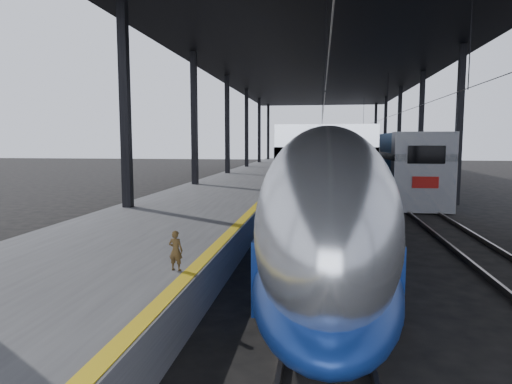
# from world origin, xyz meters

# --- Properties ---
(ground) EXTENTS (160.00, 160.00, 0.00)m
(ground) POSITION_xyz_m (0.00, 0.00, 0.00)
(ground) COLOR black
(ground) RESTS_ON ground
(platform) EXTENTS (6.00, 80.00, 1.00)m
(platform) POSITION_xyz_m (-3.50, 20.00, 0.50)
(platform) COLOR #4C4C4F
(platform) RESTS_ON ground
(yellow_strip) EXTENTS (0.30, 80.00, 0.01)m
(yellow_strip) POSITION_xyz_m (-0.70, 20.00, 1.00)
(yellow_strip) COLOR yellow
(yellow_strip) RESTS_ON platform
(rails) EXTENTS (6.52, 80.00, 0.16)m
(rails) POSITION_xyz_m (4.50, 20.00, 0.08)
(rails) COLOR slate
(rails) RESTS_ON ground
(canopy) EXTENTS (18.00, 75.00, 9.47)m
(canopy) POSITION_xyz_m (1.90, 20.00, 9.12)
(canopy) COLOR black
(canopy) RESTS_ON ground
(tgv_train) EXTENTS (2.85, 65.20, 4.08)m
(tgv_train) POSITION_xyz_m (2.00, 24.47, 1.91)
(tgv_train) COLOR silver
(tgv_train) RESTS_ON ground
(second_train) EXTENTS (2.98, 56.05, 4.11)m
(second_train) POSITION_xyz_m (7.00, 38.29, 2.08)
(second_train) COLOR navy
(second_train) RESTS_ON ground
(child) EXTENTS (0.33, 0.24, 0.83)m
(child) POSITION_xyz_m (-1.04, -3.53, 1.41)
(child) COLOR #463217
(child) RESTS_ON platform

